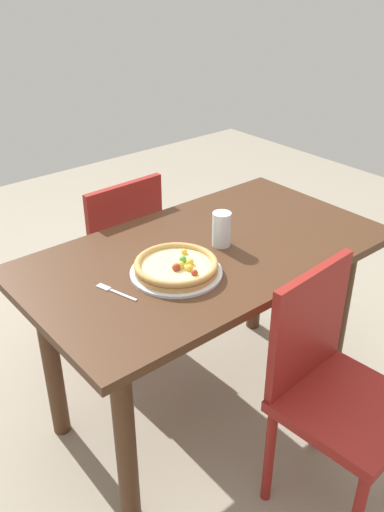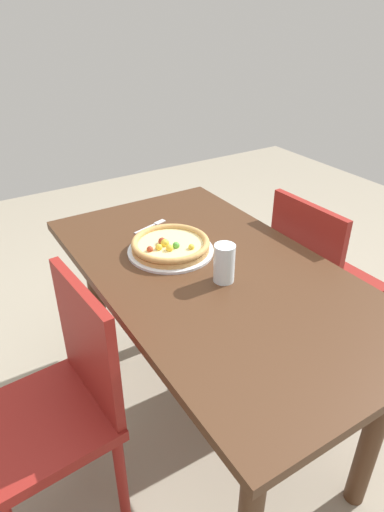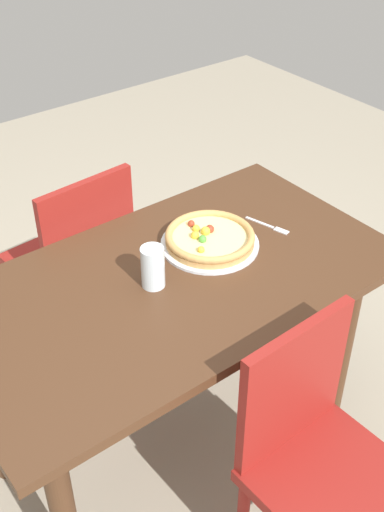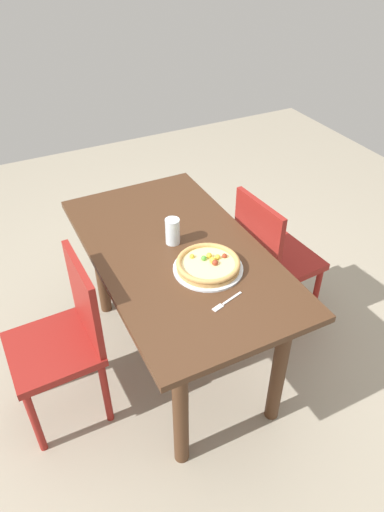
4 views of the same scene
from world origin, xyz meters
name	(u,v)px [view 4 (image 4 of 4)]	position (x,y,z in m)	size (l,w,h in m)	color
ground_plane	(179,355)	(0.00, 0.00, 0.00)	(6.00, 6.00, 0.00)	#9E937F
dining_table	(177,270)	(0.00, 0.00, 0.64)	(1.39, 0.77, 0.77)	#472B19
chair_near	(271,257)	(0.03, -0.60, 0.49)	(0.43, 0.43, 0.89)	maroon
chair_far	(65,338)	(-0.05, 0.60, 0.49)	(0.41, 0.41, 0.89)	maroon
plate	(208,268)	(-0.20, -0.07, 0.77)	(0.32, 0.32, 0.01)	silver
pizza	(208,264)	(-0.20, -0.07, 0.80)	(0.29, 0.29, 0.05)	tan
fork	(225,303)	(-0.43, -0.02, 0.77)	(0.06, 0.16, 0.00)	silver
drinking_glass	(173,231)	(0.07, -0.01, 0.83)	(0.07, 0.07, 0.13)	silver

